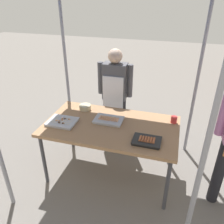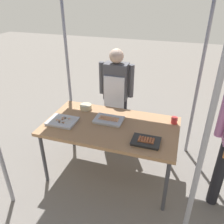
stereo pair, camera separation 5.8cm
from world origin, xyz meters
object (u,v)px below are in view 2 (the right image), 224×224
object	(u,v)px
tray_meat_skewers	(62,121)
tray_pork_links	(146,141)
condiment_bowl	(86,107)
vendor_woman	(116,91)
drink_cup_near_edge	(174,120)
tray_grilled_sausages	(109,120)
stall_table	(111,129)

from	to	relation	value
tray_meat_skewers	tray_pork_links	distance (m)	1.05
condiment_bowl	vendor_woman	world-z (taller)	vendor_woman
tray_meat_skewers	drink_cup_near_edge	size ratio (longest dim) A/B	4.30
tray_grilled_sausages	tray_meat_skewers	size ratio (longest dim) A/B	1.02
stall_table	tray_grilled_sausages	size ratio (longest dim) A/B	4.54
vendor_woman	tray_meat_skewers	bearing A→B (deg)	64.62
tray_pork_links	tray_grilled_sausages	bearing A→B (deg)	149.64
stall_table	tray_grilled_sausages	distance (m)	0.12
stall_table	vendor_woman	size ratio (longest dim) A/B	1.08
tray_meat_skewers	stall_table	bearing A→B (deg)	12.27
tray_pork_links	drink_cup_near_edge	bearing A→B (deg)	63.27
drink_cup_near_edge	tray_pork_links	bearing A→B (deg)	-116.73
tray_grilled_sausages	drink_cup_near_edge	xyz separation A→B (m)	(0.77, 0.20, 0.02)
tray_grilled_sausages	vendor_woman	bearing A→B (deg)	99.40
tray_meat_skewers	drink_cup_near_edge	xyz separation A→B (m)	(1.30, 0.40, 0.02)
tray_grilled_sausages	tray_meat_skewers	world-z (taller)	tray_grilled_sausages
tray_pork_links	condiment_bowl	world-z (taller)	condiment_bowl
drink_cup_near_edge	vendor_woman	bearing A→B (deg)	151.38
tray_grilled_sausages	drink_cup_near_edge	world-z (taller)	drink_cup_near_edge
condiment_bowl	tray_meat_skewers	bearing A→B (deg)	-107.66
stall_table	tray_grilled_sausages	bearing A→B (deg)	123.98
tray_meat_skewers	condiment_bowl	size ratio (longest dim) A/B	2.21
tray_pork_links	vendor_woman	size ratio (longest dim) A/B	0.20
tray_pork_links	condiment_bowl	bearing A→B (deg)	150.64
stall_table	tray_meat_skewers	world-z (taller)	tray_meat_skewers
tray_pork_links	condiment_bowl	size ratio (longest dim) A/B	1.93
vendor_woman	condiment_bowl	bearing A→B (deg)	58.51
tray_meat_skewers	drink_cup_near_edge	bearing A→B (deg)	16.99
tray_meat_skewers	condiment_bowl	xyz separation A→B (m)	(0.13, 0.41, 0.02)
tray_grilled_sausages	condiment_bowl	xyz separation A→B (m)	(-0.40, 0.21, 0.01)
stall_table	condiment_bowl	world-z (taller)	condiment_bowl
tray_grilled_sausages	drink_cup_near_edge	bearing A→B (deg)	14.30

